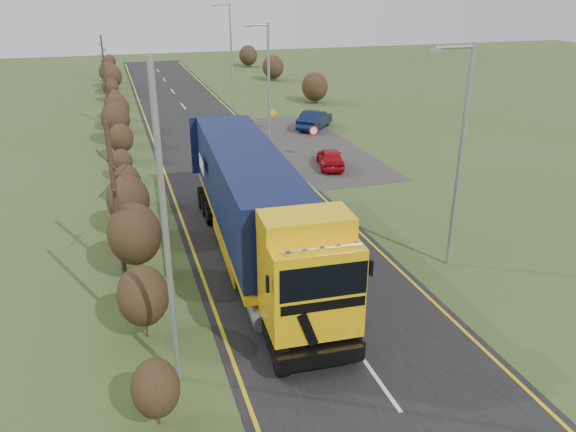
{
  "coord_description": "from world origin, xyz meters",
  "views": [
    {
      "loc": [
        -6.25,
        -15.57,
        10.29
      ],
      "look_at": [
        -0.2,
        3.61,
        1.98
      ],
      "focal_mm": 35.0,
      "sensor_mm": 36.0,
      "label": 1
    }
  ],
  "objects_px": {
    "car_blue_sedan": "(315,120)",
    "speed_sign": "(314,136)",
    "lorry": "(254,203)",
    "car_red_hatchback": "(330,158)",
    "streetlight_near": "(459,151)"
  },
  "relations": [
    {
      "from": "streetlight_near",
      "to": "speed_sign",
      "type": "distance_m",
      "value": 15.5
    },
    {
      "from": "lorry",
      "to": "car_blue_sedan",
      "type": "relative_size",
      "value": 3.66
    },
    {
      "from": "car_red_hatchback",
      "to": "speed_sign",
      "type": "bearing_deg",
      "value": -64.7
    },
    {
      "from": "car_blue_sedan",
      "to": "streetlight_near",
      "type": "distance_m",
      "value": 23.37
    },
    {
      "from": "car_blue_sedan",
      "to": "speed_sign",
      "type": "height_order",
      "value": "speed_sign"
    },
    {
      "from": "car_red_hatchback",
      "to": "speed_sign",
      "type": "distance_m",
      "value": 2.15
    },
    {
      "from": "lorry",
      "to": "speed_sign",
      "type": "height_order",
      "value": "lorry"
    },
    {
      "from": "speed_sign",
      "to": "lorry",
      "type": "bearing_deg",
      "value": -119.16
    },
    {
      "from": "car_red_hatchback",
      "to": "speed_sign",
      "type": "xyz_separation_m",
      "value": [
        -0.41,
        1.92,
        0.9
      ]
    },
    {
      "from": "streetlight_near",
      "to": "car_blue_sedan",
      "type": "bearing_deg",
      "value": 83.02
    },
    {
      "from": "lorry",
      "to": "streetlight_near",
      "type": "height_order",
      "value": "streetlight_near"
    },
    {
      "from": "speed_sign",
      "to": "car_red_hatchback",
      "type": "bearing_deg",
      "value": -78.05
    },
    {
      "from": "car_blue_sedan",
      "to": "speed_sign",
      "type": "relative_size",
      "value": 2.0
    },
    {
      "from": "lorry",
      "to": "speed_sign",
      "type": "bearing_deg",
      "value": 63.98
    },
    {
      "from": "car_blue_sedan",
      "to": "streetlight_near",
      "type": "height_order",
      "value": "streetlight_near"
    }
  ]
}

